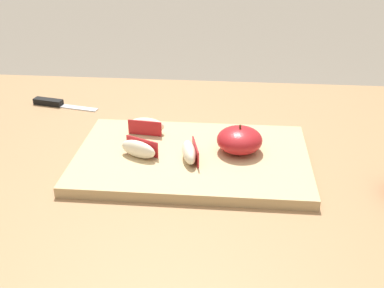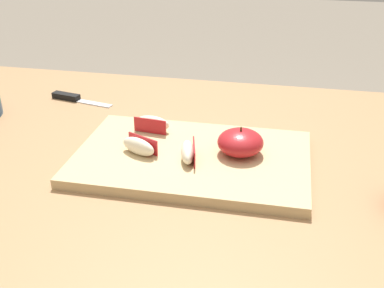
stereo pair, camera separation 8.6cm
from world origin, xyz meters
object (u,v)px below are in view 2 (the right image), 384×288
Objects in this scene: apple_half_skin_up at (240,142)px; apple_wedge_front at (188,152)px; apple_wedge_middle at (139,146)px; paring_knife at (71,98)px; cutting_board at (192,158)px; apple_wedge_left at (152,124)px.

apple_half_skin_up reaches higher than apple_wedge_front.
apple_wedge_middle is 0.37m from paring_knife.
cutting_board is 2.62× the size of paring_knife.
cutting_board is 0.10m from apple_wedge_middle.
apple_wedge_front is 0.44m from paring_knife.
apple_wedge_middle is at bearing -168.55° from cutting_board.
apple_half_skin_up is 1.12× the size of apple_wedge_front.
apple_wedge_left is (-0.00, 0.10, 0.00)m from apple_wedge_middle.
apple_wedge_left and apple_wedge_front have the same top height.
cutting_board is at bearing -167.62° from apple_half_skin_up.
apple_half_skin_up is 0.49m from paring_knife.
apple_half_skin_up is 0.19m from apple_wedge_left.
apple_wedge_left is (-0.10, 0.08, 0.02)m from cutting_board.
apple_wedge_front reaches higher than paring_knife.
apple_wedge_front is 0.46× the size of paring_knife.
apple_wedge_middle is 0.46× the size of paring_knife.
apple_wedge_left is 0.14m from apple_wedge_front.
apple_wedge_front is (0.10, -0.10, 0.00)m from apple_wedge_left.
apple_wedge_front is at bearing -94.89° from cutting_board.
apple_half_skin_up reaches higher than paring_knife.
apple_wedge_left is at bearing 161.32° from apple_half_skin_up.
paring_knife is (-0.43, 0.23, -0.04)m from apple_half_skin_up.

